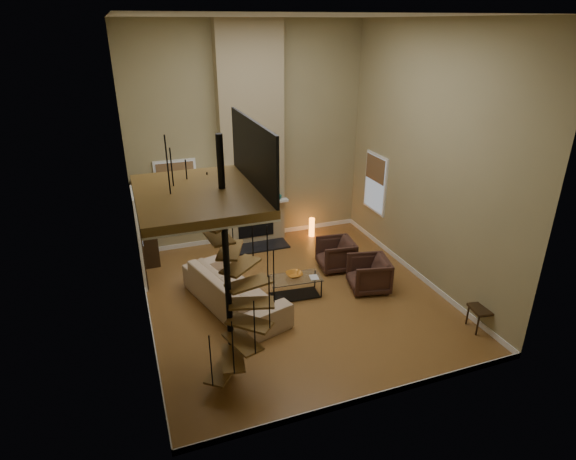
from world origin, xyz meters
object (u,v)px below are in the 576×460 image
object	(u,v)px
accent_lamp	(312,227)
side_chair	(488,305)
hutch	(146,225)
armchair_far	(372,274)
sofa	(233,289)
armchair_near	(339,254)
floor_lamp	(218,209)
coffee_table	(295,284)

from	to	relation	value
accent_lamp	side_chair	distance (m)	5.30
hutch	armchair_far	world-z (taller)	hutch
armchair_far	hutch	bearing A→B (deg)	-111.77
accent_lamp	sofa	bearing A→B (deg)	-136.76
side_chair	sofa	bearing A→B (deg)	151.09
armchair_near	accent_lamp	bearing A→B (deg)	-176.23
floor_lamp	side_chair	xyz separation A→B (m)	(4.17, -4.37, -0.89)
armchair_far	side_chair	distance (m)	2.44
hutch	coffee_table	distance (m)	3.98
armchair_far	side_chair	xyz separation A→B (m)	(1.31, -2.06, 0.17)
coffee_table	accent_lamp	bearing A→B (deg)	60.91
floor_lamp	coffee_table	bearing A→B (deg)	-60.41
hutch	sofa	distance (m)	3.12
hutch	sofa	xyz separation A→B (m)	(1.46, -2.70, -0.55)
armchair_far	floor_lamp	xyz separation A→B (m)	(-2.86, 2.31, 1.06)
coffee_table	accent_lamp	xyz separation A→B (m)	(1.53, 2.76, -0.03)
sofa	floor_lamp	size ratio (longest dim) A/B	1.58
accent_lamp	side_chair	xyz separation A→B (m)	(1.48, -5.08, 0.28)
armchair_near	armchair_far	size ratio (longest dim) A/B	0.98
hutch	floor_lamp	distance (m)	1.83
floor_lamp	accent_lamp	size ratio (longest dim) A/B	3.17
armchair_near	hutch	bearing A→B (deg)	-107.70
armchair_near	floor_lamp	world-z (taller)	floor_lamp
sofa	floor_lamp	bearing A→B (deg)	-21.17
armchair_far	coffee_table	size ratio (longest dim) A/B	0.73
hutch	accent_lamp	bearing A→B (deg)	-0.16
sofa	coffee_table	xyz separation A→B (m)	(1.33, -0.07, -0.11)
hutch	side_chair	world-z (taller)	hutch
coffee_table	side_chair	xyz separation A→B (m)	(3.01, -2.33, 0.24)
armchair_near	side_chair	size ratio (longest dim) A/B	0.85
side_chair	accent_lamp	bearing A→B (deg)	106.20
armchair_far	side_chair	bearing A→B (deg)	44.82
accent_lamp	hutch	bearing A→B (deg)	179.84
side_chair	coffee_table	bearing A→B (deg)	142.31
coffee_table	floor_lamp	distance (m)	2.61
hutch	coffee_table	size ratio (longest dim) A/B	1.74
side_chair	floor_lamp	bearing A→B (deg)	133.67
hutch	side_chair	bearing A→B (deg)	-41.34
hutch	sofa	bearing A→B (deg)	-61.69
sofa	accent_lamp	world-z (taller)	sofa
floor_lamp	side_chair	size ratio (longest dim) A/B	1.78
coffee_table	floor_lamp	bearing A→B (deg)	119.59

